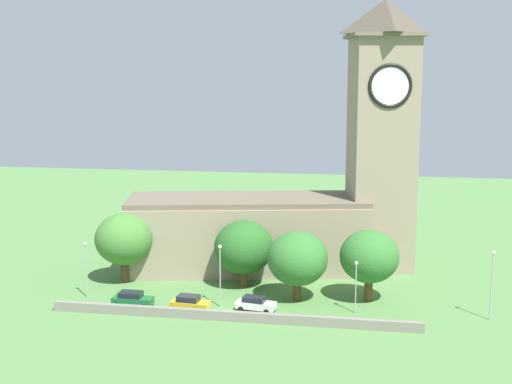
{
  "coord_description": "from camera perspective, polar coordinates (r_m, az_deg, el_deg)",
  "views": [
    {
      "loc": [
        15.06,
        -73.15,
        26.47
      ],
      "look_at": [
        0.94,
        7.95,
        12.69
      ],
      "focal_mm": 48.17,
      "sensor_mm": 36.0,
      "label": 1
    }
  ],
  "objects": [
    {
      "name": "tree_riverside_west",
      "position": [
        87.56,
        -1.02,
        -4.61
      ],
      "size": [
        7.56,
        7.56,
        8.55
      ],
      "color": "brown",
      "rests_on": "ground"
    },
    {
      "name": "streetlamp_west_end",
      "position": [
        85.82,
        -13.97,
        -5.54
      ],
      "size": [
        0.44,
        0.44,
        6.88
      ],
      "color": "#9EA0A5",
      "rests_on": "ground"
    },
    {
      "name": "streetlamp_east_mid",
      "position": [
        79.84,
        19.02,
        -6.5
      ],
      "size": [
        0.44,
        0.44,
        7.88
      ],
      "color": "#9EA0A5",
      "rests_on": "ground"
    },
    {
      "name": "car_white",
      "position": [
        79.76,
        -0.04,
        -9.24
      ],
      "size": [
        4.73,
        2.69,
        1.65
      ],
      "color": "silver",
      "rests_on": "ground"
    },
    {
      "name": "ground_plane",
      "position": [
        93.26,
        0.17,
        -6.99
      ],
      "size": [
        200.0,
        200.0,
        0.0
      ],
      "primitive_type": "plane",
      "color": "#517F42"
    },
    {
      "name": "tree_churchyard",
      "position": [
        90.88,
        -10.92,
        -3.87
      ],
      "size": [
        7.46,
        7.46,
        9.11
      ],
      "color": "brown",
      "rests_on": "ground"
    },
    {
      "name": "church",
      "position": [
        95.35,
        3.7,
        -0.17
      ],
      "size": [
        41.18,
        18.89,
        36.81
      ],
      "color": "gray",
      "rests_on": "ground"
    },
    {
      "name": "car_yellow",
      "position": [
        79.92,
        -5.52,
        -9.18
      ],
      "size": [
        4.52,
        2.51,
        1.85
      ],
      "color": "gold",
      "rests_on": "ground"
    },
    {
      "name": "tree_riverside_east",
      "position": [
        82.9,
        9.39,
        -5.32
      ],
      "size": [
        7.05,
        7.05,
        8.66
      ],
      "color": "brown",
      "rests_on": "ground"
    },
    {
      "name": "car_green",
      "position": [
        82.36,
        -10.24,
        -8.74
      ],
      "size": [
        4.72,
        2.23,
        1.78
      ],
      "color": "#1E6B38",
      "rests_on": "ground"
    },
    {
      "name": "tree_by_tower",
      "position": [
        82.28,
        3.47,
        -5.55
      ],
      "size": [
        7.25,
        7.25,
        8.42
      ],
      "color": "brown",
      "rests_on": "ground"
    },
    {
      "name": "streetlamp_west_mid",
      "position": [
        79.94,
        -3.0,
        -6.15
      ],
      "size": [
        0.44,
        0.44,
        7.43
      ],
      "color": "#9EA0A5",
      "rests_on": "ground"
    },
    {
      "name": "quay_barrier",
      "position": [
        76.71,
        -2.07,
        -10.26
      ],
      "size": [
        41.49,
        0.7,
        1.09
      ],
      "primitive_type": "cube",
      "color": "gray",
      "rests_on": "ground"
    },
    {
      "name": "streetlamp_central",
      "position": [
        78.8,
        8.3,
        -7.07
      ],
      "size": [
        0.44,
        0.44,
        6.07
      ],
      "color": "#9EA0A5",
      "rests_on": "ground"
    }
  ]
}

